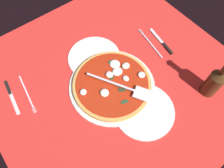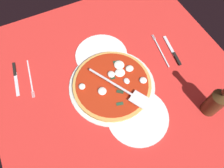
{
  "view_description": "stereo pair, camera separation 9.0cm",
  "coord_description": "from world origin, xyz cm",
  "px_view_note": "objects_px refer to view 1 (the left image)",
  "views": [
    {
      "loc": [
        -36.95,
        29.65,
        81.7
      ],
      "look_at": [
        -2.86,
        3.2,
        2.07
      ],
      "focal_mm": 33.73,
      "sensor_mm": 36.0,
      "label": 1
    },
    {
      "loc": [
        -41.72,
        21.97,
        81.7
      ],
      "look_at": [
        -2.86,
        3.2,
        2.07
      ],
      "focal_mm": 33.73,
      "sensor_mm": 36.0,
      "label": 2
    }
  ],
  "objects_px": {
    "dinner_plate_left": "(144,110)",
    "dinner_plate_right": "(94,57)",
    "pizza_server": "(122,86)",
    "beer_bottle": "(215,81)",
    "pizza": "(112,84)",
    "place_setting_far": "(19,94)",
    "place_setting_near": "(157,44)"
  },
  "relations": [
    {
      "from": "place_setting_far",
      "to": "beer_bottle",
      "type": "bearing_deg",
      "value": 60.71
    },
    {
      "from": "dinner_plate_right",
      "to": "pizza_server",
      "type": "height_order",
      "value": "pizza_server"
    },
    {
      "from": "dinner_plate_right",
      "to": "beer_bottle",
      "type": "height_order",
      "value": "beer_bottle"
    },
    {
      "from": "pizza",
      "to": "dinner_plate_right",
      "type": "bearing_deg",
      "value": -8.21
    },
    {
      "from": "beer_bottle",
      "to": "dinner_plate_left",
      "type": "bearing_deg",
      "value": 70.49
    },
    {
      "from": "beer_bottle",
      "to": "pizza_server",
      "type": "bearing_deg",
      "value": 52.36
    },
    {
      "from": "dinner_plate_left",
      "to": "dinner_plate_right",
      "type": "bearing_deg",
      "value": 1.43
    },
    {
      "from": "dinner_plate_left",
      "to": "place_setting_far",
      "type": "distance_m",
      "value": 0.54
    },
    {
      "from": "pizza",
      "to": "place_setting_far",
      "type": "distance_m",
      "value": 0.4
    },
    {
      "from": "place_setting_far",
      "to": "pizza",
      "type": "bearing_deg",
      "value": 65.66
    },
    {
      "from": "place_setting_near",
      "to": "beer_bottle",
      "type": "xyz_separation_m",
      "value": [
        -0.32,
        0.01,
        0.08
      ]
    },
    {
      "from": "pizza",
      "to": "place_setting_near",
      "type": "xyz_separation_m",
      "value": [
        0.05,
        -0.32,
        -0.02
      ]
    },
    {
      "from": "dinner_plate_right",
      "to": "pizza_server",
      "type": "bearing_deg",
      "value": 177.75
    },
    {
      "from": "pizza",
      "to": "place_setting_near",
      "type": "height_order",
      "value": "pizza"
    },
    {
      "from": "pizza",
      "to": "beer_bottle",
      "type": "distance_m",
      "value": 0.42
    },
    {
      "from": "dinner_plate_left",
      "to": "pizza_server",
      "type": "distance_m",
      "value": 0.14
    },
    {
      "from": "dinner_plate_right",
      "to": "pizza_server",
      "type": "distance_m",
      "value": 0.22
    },
    {
      "from": "pizza_server",
      "to": "beer_bottle",
      "type": "xyz_separation_m",
      "value": [
        -0.23,
        -0.29,
        0.04
      ]
    },
    {
      "from": "pizza_server",
      "to": "beer_bottle",
      "type": "distance_m",
      "value": 0.37
    },
    {
      "from": "place_setting_near",
      "to": "pizza",
      "type": "bearing_deg",
      "value": 107.73
    },
    {
      "from": "dinner_plate_right",
      "to": "place_setting_near",
      "type": "height_order",
      "value": "place_setting_near"
    },
    {
      "from": "dinner_plate_left",
      "to": "pizza",
      "type": "relative_size",
      "value": 0.74
    },
    {
      "from": "dinner_plate_left",
      "to": "dinner_plate_right",
      "type": "height_order",
      "value": "same"
    },
    {
      "from": "dinner_plate_left",
      "to": "pizza",
      "type": "xyz_separation_m",
      "value": [
        0.17,
        0.03,
        0.02
      ]
    },
    {
      "from": "dinner_plate_left",
      "to": "place_setting_far",
      "type": "relative_size",
      "value": 1.19
    },
    {
      "from": "dinner_plate_left",
      "to": "place_setting_far",
      "type": "xyz_separation_m",
      "value": [
        0.38,
        0.38,
        -0.0
      ]
    },
    {
      "from": "dinner_plate_left",
      "to": "pizza_server",
      "type": "xyz_separation_m",
      "value": [
        0.13,
        0.02,
        0.04
      ]
    },
    {
      "from": "place_setting_near",
      "to": "place_setting_far",
      "type": "bearing_deg",
      "value": 85.08
    },
    {
      "from": "dinner_plate_left",
      "to": "beer_bottle",
      "type": "bearing_deg",
      "value": -109.51
    },
    {
      "from": "dinner_plate_left",
      "to": "pizza_server",
      "type": "relative_size",
      "value": 0.94
    },
    {
      "from": "dinner_plate_left",
      "to": "pizza_server",
      "type": "bearing_deg",
      "value": 7.59
    },
    {
      "from": "beer_bottle",
      "to": "place_setting_far",
      "type": "bearing_deg",
      "value": 53.45
    }
  ]
}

